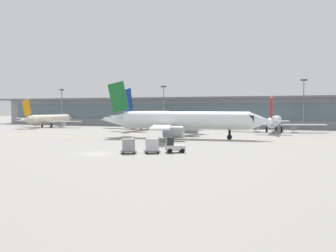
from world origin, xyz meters
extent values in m
plane|color=gray|center=(0.00, 0.00, 0.00)|extent=(400.00, 400.00, 0.00)
cube|color=yellow|center=(2.14, 26.83, 0.00)|extent=(109.64, 9.65, 0.01)
cube|color=#8C939E|center=(0.00, 80.49, 4.50)|extent=(174.78, 8.00, 9.00)
cube|color=slate|center=(0.00, 76.41, 4.95)|extent=(167.79, 0.16, 5.04)
cube|color=slate|center=(0.00, 78.99, 9.30)|extent=(181.77, 11.00, 0.60)
cylinder|color=silver|center=(-52.92, 56.72, 2.65)|extent=(3.09, 18.59, 2.57)
cone|color=silver|center=(-53.22, 67.52, 2.65)|extent=(2.53, 3.15, 2.44)
cube|color=black|center=(-53.16, 65.47, 2.97)|extent=(2.07, 2.37, 0.90)
cone|color=silver|center=(-52.60, 45.41, 2.65)|extent=(2.30, 4.18, 2.19)
cube|color=silver|center=(-59.46, 55.02, 1.94)|extent=(10.86, 4.99, 0.21)
cylinder|color=#999EA3|center=(-57.37, 56.22, 1.23)|extent=(1.66, 2.77, 1.59)
cube|color=silver|center=(-46.29, 55.39, 1.94)|extent=(10.83, 5.52, 0.21)
cylinder|color=#999EA3|center=(-48.44, 56.47, 1.23)|extent=(1.66, 2.77, 1.59)
cube|color=orange|center=(-52.62, 46.23, 6.13)|extent=(0.37, 3.47, 4.84)
cube|color=silver|center=(-54.52, 46.48, 3.03)|extent=(3.83, 1.92, 0.18)
cube|color=silver|center=(-50.74, 46.58, 3.03)|extent=(3.83, 1.92, 0.18)
cylinder|color=black|center=(-53.10, 63.20, 0.68)|extent=(0.33, 0.33, 1.36)
cylinder|color=black|center=(-53.10, 63.20, 0.34)|extent=(0.44, 0.69, 0.68)
cylinder|color=black|center=(-54.62, 55.16, 0.68)|extent=(0.33, 0.33, 1.36)
cylinder|color=black|center=(-54.62, 55.16, 0.34)|extent=(0.44, 0.69, 0.68)
cylinder|color=black|center=(-51.14, 55.26, 0.68)|extent=(0.33, 0.33, 1.36)
cylinder|color=black|center=(-51.14, 55.26, 0.34)|extent=(0.44, 0.69, 0.68)
cylinder|color=silver|center=(-18.90, 59.27, 3.49)|extent=(3.73, 24.47, 3.39)
cone|color=silver|center=(-18.70, 73.52, 3.49)|extent=(3.28, 4.12, 3.22)
cube|color=black|center=(-18.74, 70.81, 3.92)|extent=(2.69, 3.09, 1.19)
cone|color=silver|center=(-19.11, 44.35, 3.49)|extent=(2.96, 5.47, 2.88)
cube|color=silver|center=(-27.61, 57.40, 2.56)|extent=(14.29, 7.10, 0.28)
cylinder|color=#999EA3|center=(-24.79, 58.86, 1.62)|extent=(2.14, 3.62, 2.10)
cube|color=silver|center=(-10.25, 57.16, 2.56)|extent=(14.32, 6.75, 0.28)
cylinder|color=#999EA3|center=(-13.02, 58.69, 1.62)|extent=(2.14, 3.62, 2.10)
cube|color=navy|center=(-19.09, 45.43, 8.08)|extent=(0.42, 4.58, 6.39)
cube|color=silver|center=(-21.58, 45.87, 4.00)|extent=(5.02, 2.46, 0.24)
cube|color=silver|center=(-16.59, 45.80, 4.00)|extent=(5.02, 2.46, 0.24)
cylinder|color=black|center=(-18.78, 67.82, 0.90)|extent=(0.44, 0.44, 1.80)
cylinder|color=black|center=(-18.78, 67.82, 0.45)|extent=(0.56, 0.91, 0.90)
cylinder|color=black|center=(-21.22, 57.31, 0.90)|extent=(0.44, 0.44, 1.80)
cylinder|color=black|center=(-21.22, 57.31, 0.45)|extent=(0.56, 0.91, 0.90)
cylinder|color=black|center=(-16.63, 57.25, 0.90)|extent=(0.44, 0.44, 1.80)
cylinder|color=black|center=(-16.63, 57.25, 0.45)|extent=(0.56, 0.91, 0.90)
cylinder|color=white|center=(16.05, 57.54, 2.72)|extent=(3.53, 19.09, 2.64)
cone|color=white|center=(15.53, 68.61, 2.72)|extent=(2.65, 3.28, 2.51)
cube|color=black|center=(15.63, 66.50, 3.04)|extent=(2.17, 2.47, 0.92)
cone|color=white|center=(16.60, 45.95, 2.72)|extent=(2.44, 4.32, 2.24)
cube|color=white|center=(9.38, 55.68, 1.99)|extent=(11.14, 4.92, 0.22)
cylinder|color=#999EA3|center=(11.50, 56.94, 1.26)|extent=(1.76, 2.87, 1.63)
cube|color=white|center=(22.86, 56.31, 1.99)|extent=(11.08, 5.84, 0.22)
cylinder|color=#999EA3|center=(20.64, 57.37, 1.26)|extent=(1.76, 2.87, 1.63)
cube|color=red|center=(16.56, 46.79, 6.28)|extent=(0.45, 3.57, 4.97)
cube|color=white|center=(14.60, 47.01, 3.11)|extent=(3.96, 2.04, 0.19)
cube|color=white|center=(18.48, 47.20, 3.11)|extent=(3.96, 2.04, 0.19)
cylinder|color=black|center=(15.74, 64.18, 0.70)|extent=(0.34, 0.34, 1.40)
cylinder|color=black|center=(15.74, 64.18, 0.35)|extent=(0.46, 0.72, 0.70)
cylinder|color=black|center=(14.34, 55.91, 0.70)|extent=(0.34, 0.34, 1.40)
cylinder|color=black|center=(14.34, 55.91, 0.35)|extent=(0.46, 0.72, 0.70)
cylinder|color=black|center=(17.90, 56.08, 0.70)|extent=(0.34, 0.34, 1.40)
cylinder|color=black|center=(17.90, 56.08, 0.35)|extent=(0.46, 0.72, 0.70)
cylinder|color=white|center=(2.14, 28.83, 3.60)|extent=(25.37, 5.61, 3.50)
cone|color=white|center=(16.77, 30.07, 3.60)|extent=(4.46, 3.66, 3.32)
cube|color=black|center=(13.98, 29.84, 4.04)|extent=(3.36, 2.98, 1.22)
cone|color=white|center=(-13.18, 27.53, 3.60)|extent=(5.82, 3.43, 2.97)
cube|color=white|center=(-0.66, 37.57, 2.64)|extent=(6.02, 14.76, 0.29)
cylinder|color=#999EA3|center=(1.12, 34.83, 1.67)|extent=(3.87, 2.46, 2.16)
cube|color=white|center=(0.85, 19.75, 2.64)|extent=(8.20, 14.62, 0.29)
cylinder|color=#999EA3|center=(2.14, 22.75, 1.67)|extent=(3.87, 2.46, 2.16)
cube|color=#19662D|center=(-12.07, 27.63, 8.33)|extent=(4.73, 0.77, 6.58)
cube|color=white|center=(-11.88, 30.22, 4.12)|extent=(2.89, 5.33, 0.25)
cube|color=white|center=(-11.44, 25.10, 4.12)|extent=(2.89, 5.33, 0.25)
cylinder|color=black|center=(10.92, 29.58, 0.93)|extent=(0.45, 0.45, 1.85)
cylinder|color=black|center=(10.92, 29.58, 0.46)|extent=(0.97, 0.64, 0.93)
cylinder|color=black|center=(-0.11, 31.02, 0.93)|extent=(0.45, 0.45, 1.85)
cylinder|color=black|center=(-0.11, 31.02, 0.46)|extent=(0.97, 0.64, 0.93)
cylinder|color=black|center=(0.29, 26.30, 0.93)|extent=(0.45, 0.45, 1.85)
cylinder|color=black|center=(0.29, 26.30, 0.46)|extent=(0.97, 0.64, 0.93)
cube|color=silver|center=(9.05, 5.23, 0.65)|extent=(2.95, 2.56, 0.70)
cube|color=#1E2328|center=(8.41, 4.84, 1.55)|extent=(1.42, 1.53, 1.10)
cylinder|color=black|center=(9.40, 6.27, 0.30)|extent=(0.63, 0.50, 0.60)
cylinder|color=black|center=(10.14, 5.08, 0.30)|extent=(0.63, 0.50, 0.60)
cylinder|color=black|center=(7.96, 5.38, 0.30)|extent=(0.63, 0.50, 0.60)
cylinder|color=black|center=(8.69, 4.19, 0.30)|extent=(0.63, 0.50, 0.60)
cube|color=#595B60|center=(6.37, 3.58, 0.28)|extent=(2.63, 2.46, 0.12)
cube|color=silver|center=(6.37, 3.58, 1.14)|extent=(2.15, 2.12, 1.60)
cylinder|color=black|center=(6.64, 4.57, 0.11)|extent=(0.24, 0.20, 0.22)
cylinder|color=black|center=(7.38, 3.38, 0.11)|extent=(0.24, 0.20, 0.22)
cylinder|color=black|center=(5.37, 3.78, 0.11)|extent=(0.24, 0.20, 0.22)
cylinder|color=black|center=(6.10, 2.59, 0.11)|extent=(0.24, 0.20, 0.22)
cube|color=#595B60|center=(3.70, 1.93, 0.28)|extent=(2.63, 2.46, 0.12)
cube|color=gray|center=(3.70, 1.93, 1.14)|extent=(2.15, 2.12, 1.60)
cylinder|color=black|center=(3.97, 2.92, 0.11)|extent=(0.24, 0.20, 0.22)
cylinder|color=black|center=(4.71, 1.73, 0.11)|extent=(0.24, 0.20, 0.22)
cylinder|color=black|center=(2.69, 2.14, 0.11)|extent=(0.24, 0.20, 0.22)
cylinder|color=black|center=(3.43, 0.94, 0.11)|extent=(0.24, 0.20, 0.22)
cylinder|color=gray|center=(-60.36, 72.90, 6.18)|extent=(0.36, 0.36, 12.35)
cube|color=#3F3F42|center=(-60.36, 72.90, 12.60)|extent=(1.80, 0.30, 0.50)
cylinder|color=gray|center=(-21.00, 73.86, 6.39)|extent=(0.36, 0.36, 12.79)
cube|color=#3F3F42|center=(-21.00, 73.86, 13.04)|extent=(1.80, 0.30, 0.50)
cylinder|color=gray|center=(22.09, 74.41, 6.90)|extent=(0.36, 0.36, 13.79)
cube|color=#3F3F42|center=(22.09, 74.41, 14.04)|extent=(1.80, 0.30, 0.50)
camera|label=1|loc=(27.67, -43.86, 5.99)|focal=41.79mm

